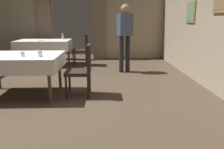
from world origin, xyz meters
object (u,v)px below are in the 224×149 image
at_px(dining_table_far, 44,43).
at_px(glass_mid_a, 40,54).
at_px(glass_mid_b, 23,54).
at_px(plate_far_b, 40,40).
at_px(chair_mid_right, 83,68).
at_px(person_waiter_by_doorway, 125,33).
at_px(chair_far_right, 83,48).
at_px(flower_vase_far, 63,36).
at_px(dining_table_mid, 20,59).

bearing_deg(dining_table_far, glass_mid_a, -76.04).
relative_size(glass_mid_b, plate_far_b, 0.45).
height_order(chair_mid_right, plate_far_b, chair_mid_right).
height_order(dining_table_far, glass_mid_b, glass_mid_b).
xyz_separation_m(glass_mid_a, person_waiter_by_doorway, (1.58, 2.06, 0.22)).
bearing_deg(person_waiter_by_doorway, chair_far_right, 141.44).
bearing_deg(plate_far_b, glass_mid_a, -74.40).
xyz_separation_m(dining_table_far, chair_far_right, (1.17, -0.05, -0.14)).
distance_m(glass_mid_b, plate_far_b, 2.88).
height_order(dining_table_far, glass_mid_a, glass_mid_a).
relative_size(chair_mid_right, chair_far_right, 1.00).
xyz_separation_m(glass_mid_a, flower_vase_far, (-0.23, 3.31, 0.05)).
height_order(glass_mid_a, flower_vase_far, flower_vase_far).
xyz_separation_m(dining_table_far, glass_mid_a, (0.76, -3.05, 0.15)).
height_order(chair_mid_right, person_waiter_by_doorway, person_waiter_by_doorway).
bearing_deg(chair_mid_right, chair_far_right, 95.34).
distance_m(chair_far_right, glass_mid_a, 3.04).
height_order(dining_table_mid, person_waiter_by_doorway, person_waiter_by_doorway).
bearing_deg(flower_vase_far, chair_far_right, -25.83).
xyz_separation_m(dining_table_far, person_waiter_by_doorway, (2.34, -0.99, 0.37)).
bearing_deg(glass_mid_a, chair_mid_right, 17.72).
xyz_separation_m(dining_table_far, flower_vase_far, (0.53, 0.25, 0.20)).
xyz_separation_m(dining_table_far, glass_mid_b, (0.46, -3.01, 0.13)).
relative_size(chair_mid_right, glass_mid_a, 8.57).
distance_m(glass_mid_a, flower_vase_far, 3.32).
bearing_deg(glass_mid_b, person_waiter_by_doorway, 47.06).
bearing_deg(dining_table_far, person_waiter_by_doorway, -22.93).
bearing_deg(dining_table_far, flower_vase_far, 25.55).
xyz_separation_m(dining_table_mid, flower_vase_far, (0.21, 3.06, 0.19)).
bearing_deg(person_waiter_by_doorway, glass_mid_a, -127.43).
distance_m(dining_table_mid, chair_far_right, 2.88).
relative_size(chair_mid_right, plate_far_b, 5.00).
bearing_deg(plate_far_b, chair_far_right, 5.66).
bearing_deg(dining_table_mid, dining_table_far, 96.53).
bearing_deg(person_waiter_by_doorway, flower_vase_far, 145.51).
height_order(glass_mid_b, flower_vase_far, flower_vase_far).
xyz_separation_m(glass_mid_a, glass_mid_b, (-0.30, 0.04, -0.01)).
height_order(plate_far_b, person_waiter_by_doorway, person_waiter_by_doorway).
bearing_deg(chair_far_right, flower_vase_far, 154.17).
height_order(dining_table_far, flower_vase_far, flower_vase_far).
distance_m(dining_table_far, plate_far_b, 0.20).
relative_size(dining_table_mid, chair_mid_right, 1.55).
distance_m(dining_table_far, chair_far_right, 1.18).
height_order(glass_mid_b, person_waiter_by_doorway, person_waiter_by_doorway).
bearing_deg(dining_table_far, glass_mid_b, -81.31).
bearing_deg(person_waiter_by_doorway, chair_mid_right, -116.24).
relative_size(flower_vase_far, plate_far_b, 1.04).
bearing_deg(dining_table_mid, glass_mid_a, -29.54).
xyz_separation_m(glass_mid_b, person_waiter_by_doorway, (1.88, 2.02, 0.23)).
bearing_deg(glass_mid_b, chair_far_right, 76.56).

